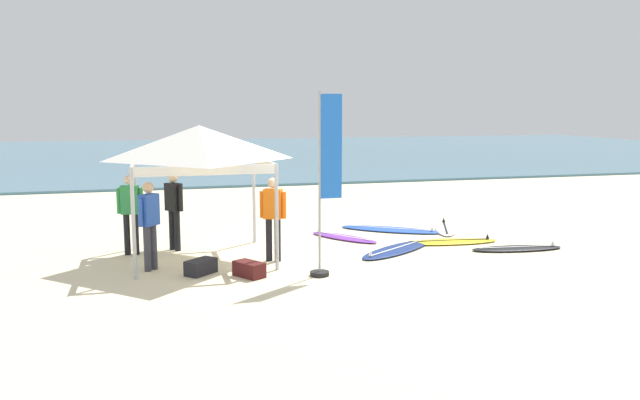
% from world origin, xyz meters
% --- Properties ---
extents(ground_plane, '(80.00, 80.00, 0.00)m').
position_xyz_m(ground_plane, '(0.00, 0.00, 0.00)').
color(ground_plane, beige).
extents(sea, '(80.00, 36.00, 0.10)m').
position_xyz_m(sea, '(0.00, 30.24, 0.05)').
color(sea, teal).
rests_on(sea, ground).
extents(canopy_tent, '(2.75, 2.75, 2.75)m').
position_xyz_m(canopy_tent, '(-2.26, 0.70, 2.39)').
color(canopy_tent, '#B7B7BC').
rests_on(canopy_tent, ground).
extents(surfboard_yellow, '(2.32, 0.83, 0.19)m').
position_xyz_m(surfboard_yellow, '(3.38, 0.73, 0.04)').
color(surfboard_yellow, yellow).
rests_on(surfboard_yellow, ground).
extents(surfboard_blue, '(2.52, 2.05, 0.19)m').
position_xyz_m(surfboard_blue, '(2.62, 2.48, 0.04)').
color(surfboard_blue, blue).
rests_on(surfboard_blue, ground).
extents(surfboard_white, '(1.20, 1.92, 0.19)m').
position_xyz_m(surfboard_white, '(3.99, 2.20, 0.04)').
color(surfboard_white, white).
rests_on(surfboard_white, ground).
extents(surfboard_navy, '(2.36, 1.94, 0.19)m').
position_xyz_m(surfboard_navy, '(1.88, 0.29, 0.04)').
color(surfboard_navy, navy).
rests_on(surfboard_navy, ground).
extents(surfboard_purple, '(1.49, 1.87, 0.19)m').
position_xyz_m(surfboard_purple, '(1.17, 1.86, 0.04)').
color(surfboard_purple, purple).
rests_on(surfboard_purple, ground).
extents(surfboard_black, '(2.12, 0.77, 0.19)m').
position_xyz_m(surfboard_black, '(4.50, -0.30, 0.04)').
color(surfboard_black, black).
rests_on(surfboard_black, ground).
extents(person_orange, '(0.51, 0.35, 1.71)m').
position_xyz_m(person_orange, '(-0.88, 0.10, 0.99)').
color(person_orange, black).
rests_on(person_orange, ground).
extents(person_green, '(0.54, 0.28, 1.71)m').
position_xyz_m(person_green, '(-3.68, 1.46, 0.99)').
color(person_green, black).
rests_on(person_green, ground).
extents(person_blue, '(0.41, 0.43, 1.71)m').
position_xyz_m(person_blue, '(-3.30, -0.01, 0.99)').
color(person_blue, '#383842').
rests_on(person_blue, ground).
extents(person_black, '(0.39, 0.46, 1.71)m').
position_xyz_m(person_black, '(-2.77, 1.65, 0.99)').
color(person_black, black).
rests_on(person_black, ground).
extents(banner_flag, '(0.60, 0.36, 3.40)m').
position_xyz_m(banner_flag, '(-0.16, -1.25, 1.57)').
color(banner_flag, '#99999E').
rests_on(banner_flag, ground).
extents(gear_bag_near_tent, '(0.59, 0.68, 0.28)m').
position_xyz_m(gear_bag_near_tent, '(-1.55, -0.98, 0.14)').
color(gear_bag_near_tent, '#4C1919').
rests_on(gear_bag_near_tent, ground).
extents(gear_bag_by_pole, '(0.66, 0.64, 0.28)m').
position_xyz_m(gear_bag_by_pole, '(-2.40, -0.56, 0.14)').
color(gear_bag_by_pole, '#232328').
rests_on(gear_bag_by_pole, ground).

